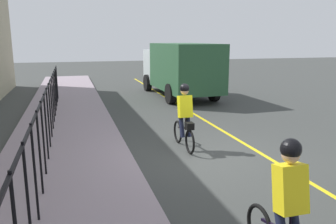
# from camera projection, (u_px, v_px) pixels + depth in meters

# --- Properties ---
(ground_plane) EXTENTS (80.00, 80.00, 0.00)m
(ground_plane) POSITION_uv_depth(u_px,v_px,m) (202.00, 157.00, 8.81)
(ground_plane) COLOR #3B3D3B
(lane_line_centre) EXTENTS (36.00, 0.12, 0.01)m
(lane_line_centre) POSITION_uv_depth(u_px,v_px,m) (257.00, 151.00, 9.24)
(lane_line_centre) COLOR yellow
(lane_line_centre) RESTS_ON ground
(sidewalk) EXTENTS (40.00, 3.20, 0.15)m
(sidewalk) POSITION_uv_depth(u_px,v_px,m) (66.00, 167.00, 7.87)
(sidewalk) COLOR gray
(sidewalk) RESTS_ON ground
(iron_fence) EXTENTS (16.75, 0.04, 1.60)m
(iron_fence) POSITION_uv_depth(u_px,v_px,m) (46.00, 111.00, 8.46)
(iron_fence) COLOR black
(iron_fence) RESTS_ON sidewalk
(cyclist_lead) EXTENTS (1.71, 0.36, 1.83)m
(cyclist_lead) POSITION_uv_depth(u_px,v_px,m) (185.00, 117.00, 9.27)
(cyclist_lead) COLOR black
(cyclist_lead) RESTS_ON ground
(cyclist_follow) EXTENTS (1.71, 0.36, 1.83)m
(cyclist_follow) POSITION_uv_depth(u_px,v_px,m) (288.00, 210.00, 4.22)
(cyclist_follow) COLOR black
(cyclist_follow) RESTS_ON ground
(box_truck_background) EXTENTS (6.77, 2.69, 2.78)m
(box_truck_background) POSITION_uv_depth(u_px,v_px,m) (180.00, 67.00, 17.76)
(box_truck_background) COLOR #295534
(box_truck_background) RESTS_ON ground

